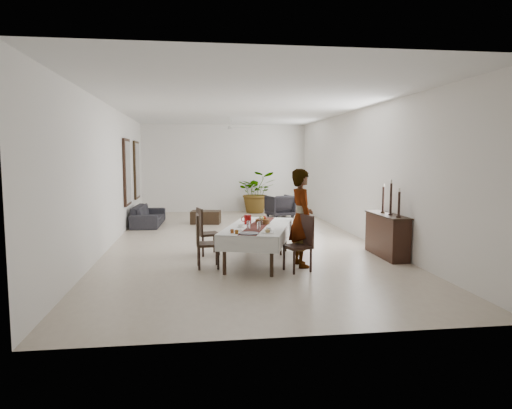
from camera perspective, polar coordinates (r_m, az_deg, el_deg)
name	(u,v)px	position (r m, az deg, el deg)	size (l,w,h in m)	color
floor	(241,241)	(11.11, -1.91, -4.53)	(6.00, 12.00, 0.00)	beige
ceiling	(240,107)	(10.98, -1.97, 12.11)	(6.00, 12.00, 0.02)	white
wall_back	(225,168)	(16.91, -3.95, 4.53)	(6.00, 0.02, 3.20)	white
wall_front	(294,196)	(5.00, 4.82, 1.06)	(6.00, 0.02, 3.20)	white
wall_left	(111,175)	(11.05, -17.65, 3.49)	(0.02, 12.00, 3.20)	white
wall_right	(361,174)	(11.62, 12.98, 3.73)	(0.02, 12.00, 3.20)	white
dining_table_top	(258,227)	(8.79, 0.28, -2.85)	(0.93, 2.24, 0.05)	black
table_leg_fl	(224,256)	(7.91, -3.97, -6.44)	(0.07, 0.07, 0.65)	black
table_leg_fr	(272,258)	(7.76, 1.97, -6.68)	(0.07, 0.07, 0.65)	black
table_leg_bl	(248,235)	(9.95, -1.03, -3.85)	(0.07, 0.07, 0.65)	black
table_leg_br	(285,236)	(9.83, 3.68, -3.99)	(0.07, 0.07, 0.65)	black
tablecloth_top	(258,226)	(8.79, 0.28, -2.67)	(1.10, 2.41, 0.01)	white
tablecloth_drape_left	(231,232)	(8.91, -3.19, -3.44)	(0.01, 2.41, 0.28)	white
tablecloth_drape_right	(286,233)	(8.73, 3.82, -3.64)	(0.01, 2.41, 0.28)	white
tablecloth_drape_near	(246,244)	(7.65, -1.22, -5.01)	(1.10, 0.01, 0.28)	silver
tablecloth_drape_far	(267,224)	(9.98, 1.43, -2.42)	(1.10, 0.01, 0.28)	white
table_runner	(258,225)	(8.78, 0.28, -2.62)	(0.33, 2.33, 0.00)	maroon
red_pitcher	(248,219)	(8.95, -1.04, -1.87)	(0.14, 0.14, 0.19)	#9D0C0B
pitcher_handle	(244,219)	(8.96, -1.54, -1.86)	(0.11, 0.11, 0.02)	maroon
wine_glass_near	(259,226)	(8.16, 0.35, -2.74)	(0.07, 0.07, 0.16)	white
wine_glass_mid	(248,225)	(8.29, -0.95, -2.60)	(0.07, 0.07, 0.16)	white
wine_glass_far	(261,221)	(8.81, 0.63, -2.09)	(0.07, 0.07, 0.16)	white
teacup_right	(268,229)	(8.19, 1.56, -3.07)	(0.08, 0.08, 0.06)	white
saucer_right	(268,230)	(8.19, 1.56, -3.23)	(0.14, 0.14, 0.01)	silver
teacup_left	(241,226)	(8.52, -1.95, -2.73)	(0.08, 0.08, 0.06)	white
saucer_left	(241,227)	(8.52, -1.95, -2.87)	(0.14, 0.14, 0.01)	white
plate_near_right	(268,233)	(7.92, 1.47, -3.54)	(0.22, 0.22, 0.01)	silver
bread_near_right	(268,231)	(7.91, 1.47, -3.36)	(0.08, 0.08, 0.08)	tan
plate_near_left	(236,230)	(8.16, -2.48, -3.26)	(0.22, 0.22, 0.01)	silver
plate_far_left	(248,221)	(9.34, -1.00, -2.08)	(0.22, 0.22, 0.01)	white
serving_tray	(249,233)	(7.83, -0.92, -3.63)	(0.34, 0.34, 0.02)	#3D3D42
jam_jar_a	(237,232)	(7.84, -2.43, -3.43)	(0.06, 0.06, 0.07)	#8B4F14
jam_jar_b	(232,231)	(7.91, -3.01, -3.35)	(0.06, 0.06, 0.07)	#8C4014
fruit_basket	(263,221)	(9.00, 0.82, -2.13)	(0.28, 0.28, 0.09)	brown
fruit_red	(264,218)	(9.00, 1.02, -1.68)	(0.08, 0.08, 0.08)	#AA2011
fruit_green	(261,218)	(9.02, 0.62, -1.66)	(0.07, 0.07, 0.07)	#507824
fruit_yellow	(262,218)	(8.94, 0.77, -1.73)	(0.08, 0.08, 0.08)	gold
chair_right_near_seat	(297,247)	(8.14, 5.19, -5.27)	(0.42, 0.42, 0.05)	black
chair_right_near_leg_fl	(311,261)	(8.14, 6.86, -6.97)	(0.04, 0.04, 0.42)	black
chair_right_near_leg_fr	(300,257)	(8.42, 5.55, -6.51)	(0.04, 0.04, 0.42)	black
chair_right_near_leg_bl	(294,263)	(7.96, 4.78, -7.25)	(0.04, 0.04, 0.42)	black
chair_right_near_leg_br	(284,259)	(8.25, 3.51, -6.77)	(0.04, 0.04, 0.42)	black
chair_right_near_back	(307,230)	(8.19, 6.35, -3.17)	(0.42, 0.04, 0.54)	black
chair_right_far_seat	(288,234)	(9.59, 4.07, -3.75)	(0.39, 0.39, 0.04)	black
chair_right_far_leg_fl	(296,246)	(9.48, 5.06, -5.20)	(0.04, 0.04, 0.39)	black
chair_right_far_leg_fr	(295,243)	(9.79, 4.96, -4.83)	(0.04, 0.04, 0.39)	black
chair_right_far_leg_bl	(281,246)	(9.47, 3.13, -5.20)	(0.04, 0.04, 0.39)	black
chair_right_far_leg_br	(281,243)	(9.78, 3.09, -4.83)	(0.04, 0.04, 0.39)	black
chair_right_far_back	(297,222)	(9.56, 5.14, -2.18)	(0.39, 0.04, 0.50)	black
chair_left_near_seat	(208,244)	(8.41, -6.02, -4.96)	(0.42, 0.42, 0.05)	black
chair_left_near_leg_fl	(198,255)	(8.61, -7.22, -6.28)	(0.04, 0.04, 0.41)	black
chair_left_near_leg_fr	(199,259)	(8.28, -7.11, -6.78)	(0.04, 0.04, 0.41)	black
chair_left_near_leg_bl	(217,254)	(8.63, -4.95, -6.22)	(0.04, 0.04, 0.41)	black
chair_left_near_leg_br	(218,258)	(8.30, -4.74, -6.71)	(0.04, 0.04, 0.41)	black
chair_left_near_back	(197,229)	(8.35, -7.34, -3.07)	(0.42, 0.04, 0.53)	black
chair_left_far_seat	(209,234)	(9.53, -5.95, -3.68)	(0.41, 0.41, 0.05)	black
chair_left_far_leg_fl	(199,244)	(9.69, -7.18, -4.91)	(0.04, 0.04, 0.41)	black
chair_left_far_leg_fr	(203,247)	(9.37, -6.65, -5.28)	(0.04, 0.04, 0.41)	black
chair_left_far_leg_bl	(214,243)	(9.78, -5.26, -4.78)	(0.04, 0.04, 0.41)	black
chair_left_far_leg_br	(219,246)	(9.46, -4.67, -5.15)	(0.04, 0.04, 0.41)	black
chair_left_far_back	(200,221)	(9.44, -7.07, -2.06)	(0.41, 0.04, 0.53)	black
woman	(301,218)	(8.45, 5.70, -1.67)	(0.66, 0.43, 1.81)	gray
sideboard_body	(387,236)	(9.68, 16.03, -3.81)	(0.37, 1.40, 0.84)	black
sideboard_top	(387,215)	(9.62, 16.11, -1.26)	(0.41, 1.46, 0.03)	black
candlestick_near_base	(399,217)	(9.15, 17.40, -1.48)	(0.09, 0.09, 0.03)	black
candlestick_near_shaft	(399,204)	(9.12, 17.45, 0.06)	(0.05, 0.05, 0.47)	black
candlestick_near_candle	(400,190)	(9.10, 17.50, 1.76)	(0.03, 0.03, 0.07)	beige
candlestick_mid_base	(390,214)	(9.49, 16.45, -1.19)	(0.09, 0.09, 0.03)	black
candlestick_mid_shaft	(391,199)	(9.45, 16.51, 0.72)	(0.05, 0.05, 0.61)	black
candlestick_mid_candle	(391,181)	(9.43, 16.57, 2.78)	(0.03, 0.03, 0.07)	beige
candlestick_far_base	(383,212)	(9.83, 15.57, -0.93)	(0.09, 0.09, 0.03)	black
candlestick_far_shaft	(383,199)	(9.80, 15.61, 0.65)	(0.05, 0.05, 0.51)	black
candlestick_far_candle	(384,185)	(9.78, 15.66, 2.36)	(0.03, 0.03, 0.07)	white
sofa	(148,215)	(13.93, -13.30, -1.32)	(2.01, 0.78, 0.59)	#29272C
armchair	(280,206)	(15.37, 3.00, -0.19)	(0.80, 0.82, 0.75)	#262328
coffee_table	(206,217)	(13.97, -6.29, -1.59)	(0.87, 0.58, 0.39)	black
potted_plant	(257,192)	(16.53, 0.08, 1.58)	(1.36, 1.18, 1.51)	#265B24
mirror_frame_near	(127,172)	(13.21, -15.82, 3.91)	(0.06, 1.05, 1.85)	black
mirror_glass_near	(128,172)	(13.21, -15.67, 3.92)	(0.01, 0.90, 1.70)	white
mirror_frame_far	(137,170)	(15.29, -14.70, 4.20)	(0.06, 1.05, 1.85)	black
mirror_glass_far	(138,170)	(15.29, -14.57, 4.20)	(0.01, 0.90, 1.70)	silver
fan_rod	(231,121)	(13.95, -3.20, 10.39)	(0.04, 0.04, 0.20)	white
fan_hub	(231,128)	(13.94, -3.19, 9.57)	(0.16, 0.16, 0.08)	silver
fan_blade_n	(230,128)	(14.29, -3.30, 9.48)	(0.10, 0.55, 0.01)	silver
fan_blade_s	(232,127)	(13.59, -3.08, 9.67)	(0.10, 0.55, 0.01)	white
fan_blade_e	(242,128)	(13.97, -1.74, 9.57)	(0.55, 0.10, 0.01)	silver
fan_blade_w	(219,128)	(13.92, -4.65, 9.57)	(0.55, 0.10, 0.01)	white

